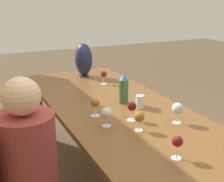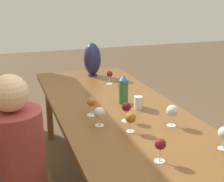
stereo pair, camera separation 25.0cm
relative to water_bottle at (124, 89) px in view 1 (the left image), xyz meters
The scene contains 13 objects.
dining_table 0.28m from the water_bottle, 157.37° to the left, with size 2.80×0.95×0.76m.
water_bottle is the anchor object (origin of this frame).
water_tumbler 0.18m from the water_bottle, 160.81° to the right, with size 0.07×0.07×0.10m.
vase 0.93m from the water_bottle, ahead, with size 0.18×0.18×0.35m.
wine_glass_0 0.57m from the water_bottle, ahead, with size 0.06×0.06×0.13m.
wine_glass_1 0.48m from the water_bottle, 138.99° to the left, with size 0.08×0.08×0.13m.
wine_glass_2 0.36m from the water_bottle, 161.85° to the left, with size 0.07×0.07×0.14m.
wine_glass_3 0.54m from the water_bottle, 163.48° to the left, with size 0.07×0.07×0.13m.
wine_glass_4 0.54m from the water_bottle, 164.55° to the right, with size 0.08×0.08×0.15m.
wine_glass_6 0.92m from the water_bottle, behind, with size 0.06×0.06×0.13m.
wine_glass_7 0.35m from the water_bottle, 117.41° to the left, with size 0.07×0.07×0.14m.
chair_far 1.04m from the water_bottle, 77.01° to the left, with size 0.44×0.44×0.95m.
person_near 1.01m from the water_bottle, 119.15° to the left, with size 0.34×0.34×1.19m.
Camera 1 is at (-1.92, 1.02, 1.62)m, focal length 50.00 mm.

